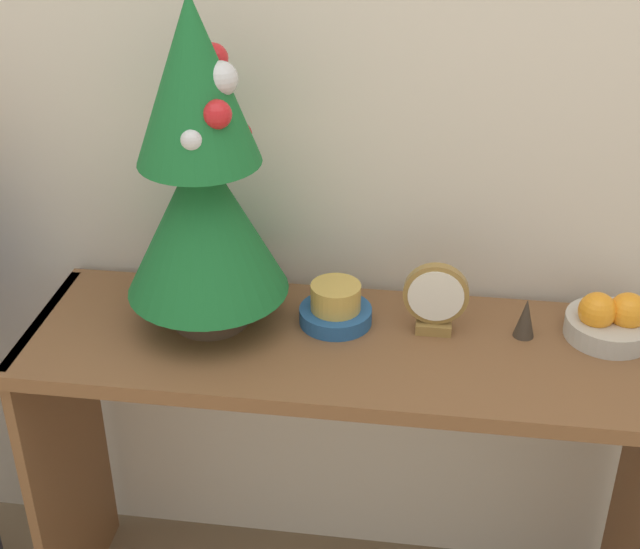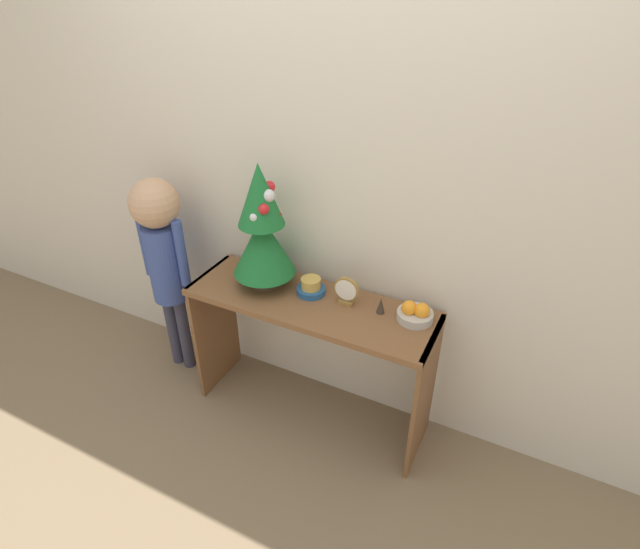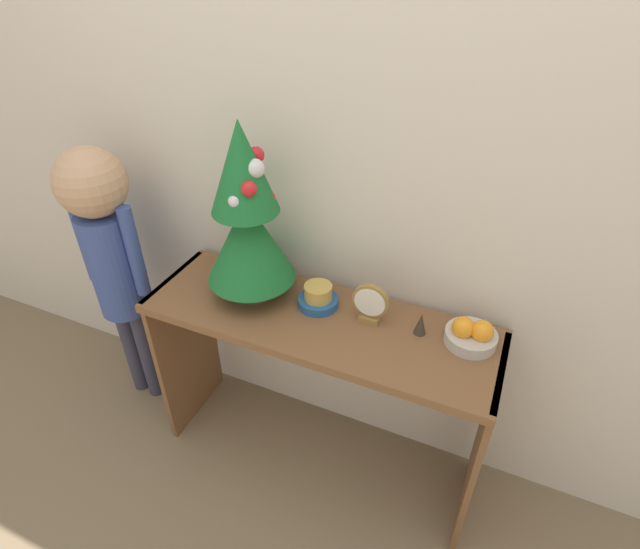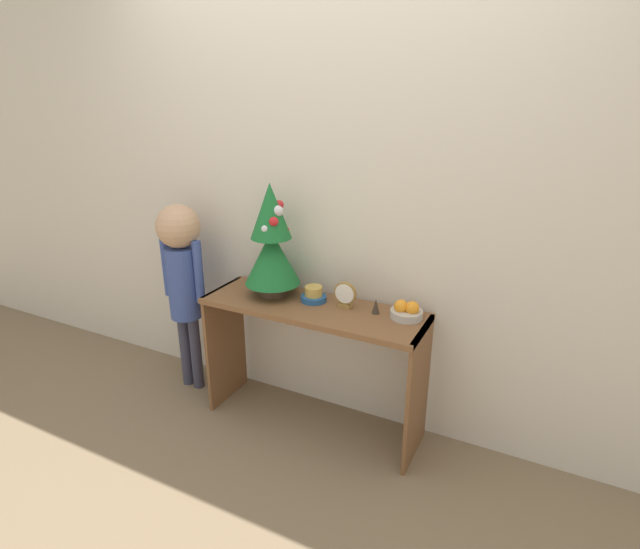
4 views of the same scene
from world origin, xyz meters
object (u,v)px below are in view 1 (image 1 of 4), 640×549
object	(u,v)px
singing_bowl	(336,307)
mini_tree	(201,175)
fruit_bowl	(610,321)
figurine	(525,318)
desk_clock	(436,299)

from	to	relation	value
singing_bowl	mini_tree	bearing A→B (deg)	-173.51
fruit_bowl	singing_bowl	world-z (taller)	fruit_bowl
mini_tree	singing_bowl	distance (m)	0.35
mini_tree	fruit_bowl	bearing A→B (deg)	3.52
figurine	desk_clock	bearing A→B (deg)	-177.57
mini_tree	fruit_bowl	distance (m)	0.78
desk_clock	figurine	xyz separation A→B (m)	(0.16, 0.01, -0.03)
mini_tree	singing_bowl	bearing A→B (deg)	6.49
desk_clock	figurine	bearing A→B (deg)	2.43
fruit_bowl	figurine	xyz separation A→B (m)	(-0.15, -0.02, 0.00)
mini_tree	fruit_bowl	xyz separation A→B (m)	(0.73, 0.05, -0.26)
fruit_bowl	singing_bowl	size ratio (longest dim) A/B	1.16
fruit_bowl	desk_clock	distance (m)	0.32
mini_tree	singing_bowl	xyz separation A→B (m)	(0.23, 0.03, -0.26)
mini_tree	fruit_bowl	world-z (taller)	mini_tree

